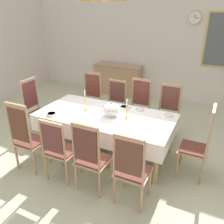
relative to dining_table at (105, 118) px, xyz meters
The scene contains 26 objects.
ground 0.73m from the dining_table, 90.00° to the right, with size 8.11×7.00×0.04m, color #B9BB9D.
back_wall 3.48m from the dining_table, 90.00° to the left, with size 8.11×0.08×3.25m, color silver.
dining_table is the anchor object (origin of this frame).
tablecloth 0.01m from the dining_table, 90.00° to the right, with size 2.38×1.17×0.30m.
chair_south_a 1.33m from the dining_table, 131.88° to the right, with size 0.44×0.42×1.20m.
chair_north_a 1.33m from the dining_table, 131.97° to the left, with size 0.44×0.42×1.15m.
chair_south_b 1.02m from the dining_table, 105.48° to the right, with size 0.44×0.42×1.05m.
chair_north_b 1.03m from the dining_table, 105.47° to the left, with size 0.44×0.42×1.06m.
chair_south_c 1.03m from the dining_table, 74.29° to the right, with size 0.44×0.42×1.13m.
chair_north_c 1.03m from the dining_table, 74.32° to the left, with size 0.44×0.42×1.15m.
chair_south_d 1.33m from the dining_table, 48.10° to the right, with size 0.44×0.42×1.11m.
chair_north_d 1.33m from the dining_table, 48.13° to the left, with size 0.44×0.42×1.12m.
chair_head_west 1.59m from the dining_table, behind, with size 0.42×0.44×1.18m.
chair_head_east 1.59m from the dining_table, ahead, with size 0.42×0.44×1.20m.
soup_tureen 0.22m from the dining_table, ahead, with size 0.29×0.29×0.23m.
candlestick_west 0.46m from the dining_table, behind, with size 0.07×0.07×0.39m.
candlestick_east 0.45m from the dining_table, ahead, with size 0.07×0.07×0.34m.
bowl_near_left 0.94m from the dining_table, 151.87° to the right, with size 0.17×0.17×0.04m.
bowl_near_right 0.46m from the dining_table, 65.44° to the left, with size 0.15×0.15×0.03m.
bowl_far_left 1.10m from the dining_table, 21.50° to the left, with size 0.15×0.15×0.03m.
bowl_far_right 0.66m from the dining_table, 41.16° to the left, with size 0.15×0.15×0.03m.
spoon_primary 1.02m from the dining_table, 156.12° to the right, with size 0.04×0.18×0.01m.
spoon_secondary 0.53m from the dining_table, 56.34° to the left, with size 0.03×0.18×0.01m.
sideboard 3.24m from the dining_table, 110.37° to the left, with size 1.44×0.48×0.90m.
mounted_clock 3.73m from the dining_table, 75.17° to the left, with size 0.33×0.06×0.33m.
framed_painting 3.81m from the dining_table, 63.60° to the left, with size 0.93×0.05×1.34m.
Camera 1 is at (1.71, -3.12, 2.46)m, focal length 37.57 mm.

